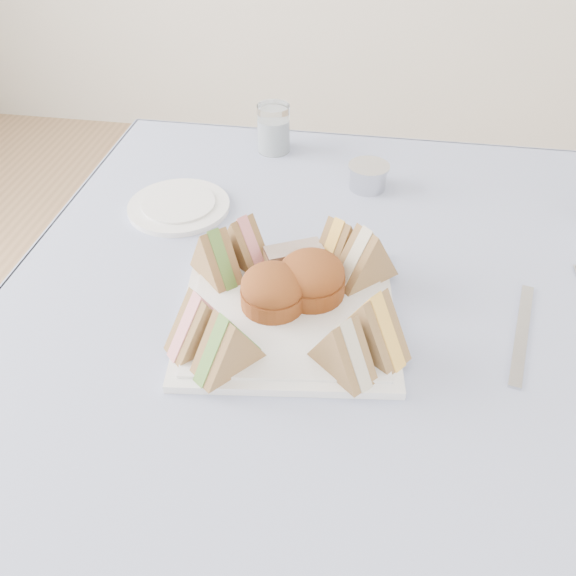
# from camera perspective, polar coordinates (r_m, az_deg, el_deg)

# --- Properties ---
(floor) EXTENTS (4.00, 4.00, 0.00)m
(floor) POSITION_cam_1_polar(r_m,az_deg,el_deg) (1.50, 3.57, -22.47)
(floor) COLOR #9E7751
(floor) RESTS_ON ground
(table) EXTENTS (0.90, 0.90, 0.74)m
(table) POSITION_cam_1_polar(r_m,az_deg,el_deg) (1.18, 4.31, -14.18)
(table) COLOR brown
(table) RESTS_ON floor
(tablecloth) EXTENTS (1.02, 1.02, 0.01)m
(tablecloth) POSITION_cam_1_polar(r_m,az_deg,el_deg) (0.91, 5.45, -0.30)
(tablecloth) COLOR #B0B9D6
(tablecloth) RESTS_ON table
(serving_plate) EXTENTS (0.33, 0.33, 0.01)m
(serving_plate) POSITION_cam_1_polar(r_m,az_deg,el_deg) (0.86, -0.00, -2.25)
(serving_plate) COLOR white
(serving_plate) RESTS_ON tablecloth
(sandwich_fl_a) EXTENTS (0.10, 0.10, 0.08)m
(sandwich_fl_a) POSITION_cam_1_polar(r_m,az_deg,el_deg) (0.78, -8.18, -2.95)
(sandwich_fl_a) COLOR #9B7352
(sandwich_fl_a) RESTS_ON serving_plate
(sandwich_fl_b) EXTENTS (0.09, 0.10, 0.08)m
(sandwich_fl_b) POSITION_cam_1_polar(r_m,az_deg,el_deg) (0.75, -5.77, -5.01)
(sandwich_fl_b) COLOR #9B7352
(sandwich_fl_b) RESTS_ON serving_plate
(sandwich_fr_a) EXTENTS (0.11, 0.10, 0.09)m
(sandwich_fr_a) POSITION_cam_1_polar(r_m,az_deg,el_deg) (0.77, 7.90, -3.17)
(sandwich_fr_a) COLOR #9B7352
(sandwich_fr_a) RESTS_ON serving_plate
(sandwich_fr_b) EXTENTS (0.10, 0.09, 0.08)m
(sandwich_fr_b) POSITION_cam_1_polar(r_m,az_deg,el_deg) (0.75, 5.20, -5.37)
(sandwich_fr_b) COLOR #9B7352
(sandwich_fr_b) RESTS_ON serving_plate
(sandwich_bl_a) EXTENTS (0.09, 0.10, 0.08)m
(sandwich_bl_a) POSITION_cam_1_polar(r_m,az_deg,el_deg) (0.89, -6.85, 3.25)
(sandwich_bl_a) COLOR #9B7352
(sandwich_bl_a) RESTS_ON serving_plate
(sandwich_bl_b) EXTENTS (0.10, 0.09, 0.08)m
(sandwich_bl_b) POSITION_cam_1_polar(r_m,az_deg,el_deg) (0.92, -4.23, 4.57)
(sandwich_bl_b) COLOR #9B7352
(sandwich_bl_b) RESTS_ON serving_plate
(sandwich_br_a) EXTENTS (0.10, 0.10, 0.09)m
(sandwich_br_a) POSITION_cam_1_polar(r_m,az_deg,el_deg) (0.88, 7.24, 3.14)
(sandwich_br_a) COLOR #9B7352
(sandwich_br_a) RESTS_ON serving_plate
(sandwich_br_b) EXTENTS (0.08, 0.10, 0.08)m
(sandwich_br_b) POSITION_cam_1_polar(r_m,az_deg,el_deg) (0.91, 4.73, 4.36)
(sandwich_br_b) COLOR #9B7352
(sandwich_br_b) RESTS_ON serving_plate
(scone_left) EXTENTS (0.09, 0.09, 0.06)m
(scone_left) POSITION_cam_1_polar(r_m,az_deg,el_deg) (0.84, -1.44, -0.12)
(scone_left) COLOR #984C23
(scone_left) RESTS_ON serving_plate
(scone_right) EXTENTS (0.13, 0.13, 0.06)m
(scone_right) POSITION_cam_1_polar(r_m,az_deg,el_deg) (0.86, 2.20, 1.01)
(scone_right) COLOR #984C23
(scone_right) RESTS_ON serving_plate
(pastry_slice) EXTENTS (0.09, 0.07, 0.04)m
(pastry_slice) POSITION_cam_1_polar(r_m,az_deg,el_deg) (0.91, 0.54, 2.78)
(pastry_slice) COLOR #D3BB7D
(pastry_slice) RESTS_ON serving_plate
(side_plate) EXTENTS (0.22, 0.22, 0.01)m
(side_plate) POSITION_cam_1_polar(r_m,az_deg,el_deg) (1.09, -10.17, 7.52)
(side_plate) COLOR white
(side_plate) RESTS_ON tablecloth
(water_glass) EXTENTS (0.08, 0.08, 0.09)m
(water_glass) POSITION_cam_1_polar(r_m,az_deg,el_deg) (1.25, -1.36, 14.70)
(water_glass) COLOR white
(water_glass) RESTS_ON tablecloth
(tea_strainer) EXTENTS (0.09, 0.09, 0.04)m
(tea_strainer) POSITION_cam_1_polar(r_m,az_deg,el_deg) (1.14, 7.50, 10.20)
(tea_strainer) COLOR #B5B5B9
(tea_strainer) RESTS_ON tablecloth
(knife) EXTENTS (0.06, 0.21, 0.00)m
(knife) POSITION_cam_1_polar(r_m,az_deg,el_deg) (0.89, 21.02, -3.96)
(knife) COLOR #B5B5B9
(knife) RESTS_ON tablecloth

